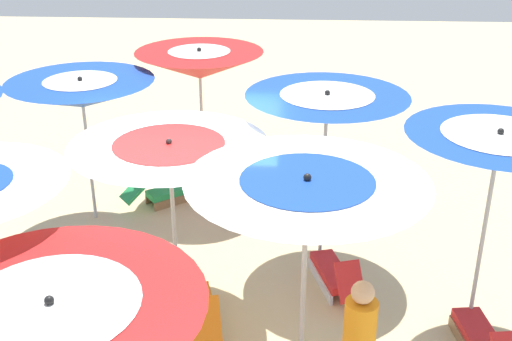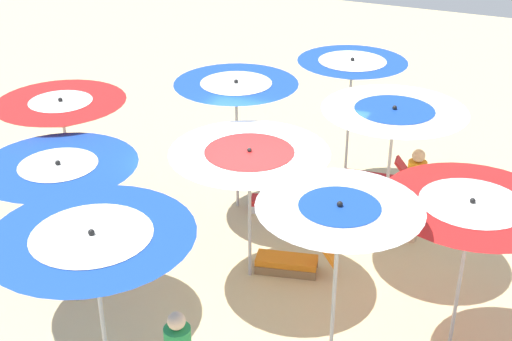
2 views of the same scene
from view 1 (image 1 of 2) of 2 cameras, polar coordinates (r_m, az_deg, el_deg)
ground at (r=8.31m, az=-6.97°, el=-11.65°), size 35.30×35.30×0.04m
beach_umbrella_2 at (r=4.90m, az=-17.46°, el=-13.16°), size 2.21×2.21×2.23m
beach_umbrella_3 at (r=9.66m, az=-15.17°, el=6.58°), size 2.12×2.12×2.28m
beach_umbrella_4 at (r=7.45m, az=-7.63°, el=1.02°), size 2.29×2.29×2.17m
beach_umbrella_5 at (r=5.68m, az=4.50°, el=-2.48°), size 2.16×2.16×2.53m
beach_umbrella_6 at (r=10.39m, az=-5.00°, el=9.32°), size 2.04×2.04×2.43m
beach_umbrella_7 at (r=8.28m, az=6.27°, el=5.52°), size 2.09×2.09×2.42m
beach_umbrella_8 at (r=7.21m, az=20.60°, el=1.79°), size 1.97×1.97×2.50m
lounger_2 at (r=8.44m, az=6.98°, el=-9.13°), size 0.67×1.29×0.65m
lounger_3 at (r=10.58m, az=-7.84°, el=-1.81°), size 1.27×1.09×0.58m
lounger_4 at (r=7.75m, az=-4.98°, el=-12.38°), size 0.67×1.32×0.71m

